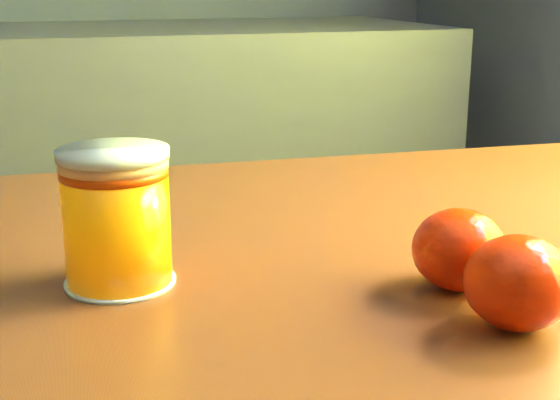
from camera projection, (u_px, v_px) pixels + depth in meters
name	position (u px, v px, depth m)	size (l,w,h in m)	color
juice_glass	(117.00, 218.00, 0.53)	(0.08, 0.08, 0.09)	orange
orange_front	(518.00, 283.00, 0.47)	(0.07, 0.07, 0.06)	red
orange_back	(459.00, 249.00, 0.53)	(0.06, 0.06, 0.06)	red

